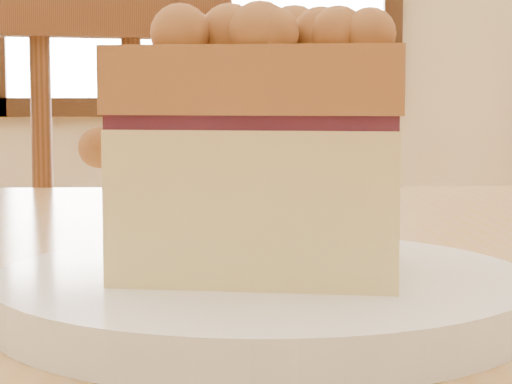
% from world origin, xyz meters
% --- Properties ---
extents(plate, '(0.22, 0.22, 0.02)m').
position_xyz_m(plate, '(0.20, 0.09, 0.76)').
color(plate, white).
rests_on(plate, cafe_table_main).
extents(cake_slice, '(0.13, 0.11, 0.11)m').
position_xyz_m(cake_slice, '(0.20, 0.09, 0.82)').
color(cake_slice, '#FFD490').
rests_on(cake_slice, plate).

